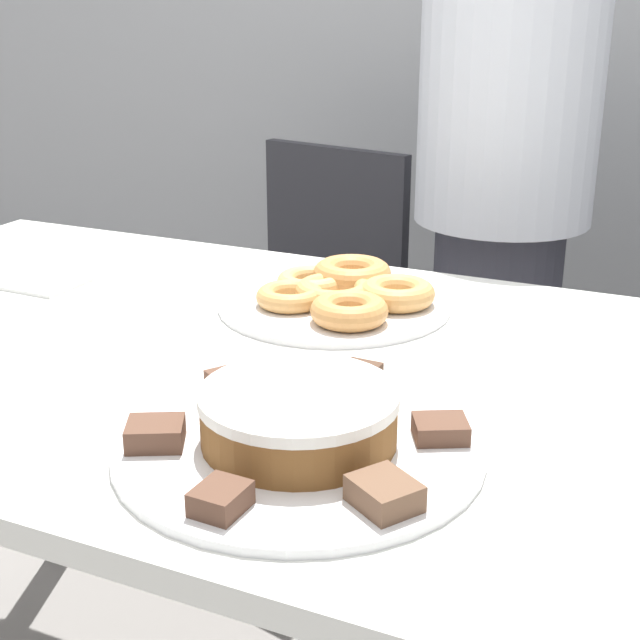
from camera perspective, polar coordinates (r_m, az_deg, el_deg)
name	(u,v)px	position (r m, az deg, el deg)	size (l,w,h in m)	color
table	(334,427)	(1.15, 0.93, -6.87)	(1.80, 0.88, 0.76)	silver
person_standing	(503,198)	(1.85, 11.61, 7.68)	(0.35, 0.35, 1.55)	#383842
office_chair_left	(298,350)	(2.12, -1.39, -1.94)	(0.52, 0.52, 0.87)	black
plate_cake	(299,445)	(0.92, -1.34, -8.03)	(0.38, 0.38, 0.01)	white
plate_donuts	(334,303)	(1.32, 0.92, 1.07)	(0.35, 0.35, 0.01)	white
frosted_cake	(299,416)	(0.90, -1.36, -6.16)	(0.20, 0.20, 0.06)	brown
lamington_0	(155,434)	(0.92, -10.49, -7.16)	(0.07, 0.07, 0.02)	brown
lamington_1	(221,499)	(0.80, -6.38, -11.30)	(0.04, 0.05, 0.02)	brown
lamington_2	(384,493)	(0.80, 4.15, -11.00)	(0.08, 0.07, 0.03)	brown
lamington_3	(440,429)	(0.92, 7.72, -6.92)	(0.07, 0.07, 0.02)	brown
lamington_4	(359,378)	(1.02, 2.51, -3.71)	(0.04, 0.05, 0.03)	#513828
lamington_5	(233,382)	(1.02, -5.60, -4.00)	(0.07, 0.07, 0.02)	brown
donut_0	(334,291)	(1.32, 0.93, 1.88)	(0.12, 0.12, 0.03)	tan
donut_1	(352,274)	(1.38, 2.07, 2.97)	(0.12, 0.12, 0.04)	#D18E4C
donut_2	(311,282)	(1.36, -0.55, 2.48)	(0.11, 0.11, 0.03)	#E5AD66
donut_3	(290,296)	(1.29, -1.92, 1.53)	(0.10, 0.10, 0.03)	tan
donut_4	(349,311)	(1.23, 1.89, 0.61)	(0.11, 0.11, 0.04)	#D18E4C
donut_5	(400,294)	(1.30, 5.17, 1.69)	(0.11, 0.11, 0.03)	tan
napkin	(40,283)	(1.49, -17.46, 2.30)	(0.13, 0.11, 0.01)	white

